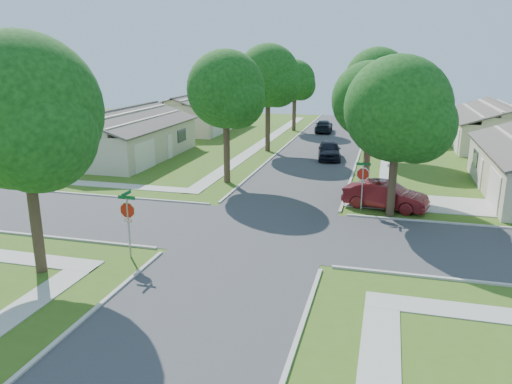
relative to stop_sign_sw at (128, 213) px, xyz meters
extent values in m
plane|color=#3B5B18|center=(4.70, 4.70, -2.03)|extent=(100.00, 100.00, 0.00)
cube|color=#333335|center=(4.70, 4.70, -2.03)|extent=(7.00, 100.00, 0.02)
cube|color=#9E9B91|center=(10.80, 30.70, -2.01)|extent=(1.20, 40.00, 0.04)
cube|color=#9E9B91|center=(-1.40, 30.70, -2.01)|extent=(1.20, 40.00, 0.04)
cube|color=#9E9B91|center=(12.60, 11.80, -2.01)|extent=(8.80, 3.60, 0.05)
cube|color=gray|center=(0.00, 0.00, -0.68)|extent=(0.06, 0.06, 2.70)
cylinder|color=white|center=(0.00, 0.00, 0.12)|extent=(1.05, 0.02, 1.05)
cylinder|color=#B4180C|center=(0.00, 0.00, 0.12)|extent=(0.90, 0.03, 0.90)
cube|color=#B4180C|center=(0.00, 0.00, -0.35)|extent=(0.34, 0.03, 0.12)
cube|color=white|center=(0.00, 0.00, -0.35)|extent=(0.30, 0.03, 0.08)
cube|color=#0C5426|center=(0.00, 0.00, 0.69)|extent=(0.80, 0.02, 0.16)
cube|color=#0C5426|center=(0.00, 0.00, 0.87)|extent=(0.02, 0.80, 0.16)
cube|color=gray|center=(9.40, 9.40, -0.68)|extent=(0.06, 0.06, 2.70)
cylinder|color=white|center=(9.40, 9.40, 0.12)|extent=(1.05, 0.02, 1.05)
cylinder|color=#B4180C|center=(9.40, 9.40, 0.12)|extent=(0.90, 0.03, 0.90)
cube|color=#B4180C|center=(9.40, 9.40, -0.35)|extent=(0.34, 0.03, 0.12)
cube|color=white|center=(9.40, 9.40, -0.35)|extent=(0.30, 0.03, 0.08)
cube|color=#0C5426|center=(9.40, 9.40, 0.69)|extent=(0.80, 0.02, 0.16)
cube|color=#0C5426|center=(9.40, 9.40, 0.87)|extent=(0.02, 0.80, 0.16)
cylinder|color=#38281C|center=(9.40, 13.70, -0.05)|extent=(0.44, 0.44, 3.95)
sphere|color=#0E380E|center=(9.40, 13.70, 3.85)|extent=(4.80, 4.80, 4.80)
sphere|color=#0E380E|center=(10.24, 13.22, 3.25)|extent=(3.46, 3.46, 3.46)
sphere|color=#0E380E|center=(8.68, 14.30, 3.37)|extent=(3.26, 3.26, 3.26)
cylinder|color=#38281C|center=(9.40, 25.70, 0.12)|extent=(0.44, 0.44, 4.30)
sphere|color=#0E380E|center=(9.40, 25.70, 4.48)|extent=(5.40, 5.40, 5.40)
sphere|color=#0E380E|center=(10.35, 25.16, 3.81)|extent=(3.89, 3.89, 3.89)
sphere|color=#0E380E|center=(8.59, 26.38, 3.94)|extent=(3.67, 3.67, 3.67)
cylinder|color=#38281C|center=(9.40, 38.70, 0.07)|extent=(0.44, 0.44, 4.20)
sphere|color=#0E380E|center=(9.40, 38.70, 4.19)|extent=(5.00, 5.00, 5.00)
sphere|color=#0E380E|center=(10.28, 38.20, 3.57)|extent=(3.60, 3.60, 3.60)
sphere|color=#0E380E|center=(8.65, 39.33, 3.69)|extent=(3.40, 3.40, 3.40)
cylinder|color=#38281C|center=(0.00, 13.70, 0.09)|extent=(0.44, 0.44, 4.25)
sphere|color=#0E380E|center=(0.00, 13.70, 4.34)|extent=(5.20, 5.20, 5.20)
sphere|color=#0E380E|center=(0.91, 13.18, 3.69)|extent=(3.74, 3.74, 3.74)
sphere|color=#0E380E|center=(-0.78, 14.35, 3.82)|extent=(3.54, 3.54, 3.54)
cylinder|color=#38281C|center=(0.00, 25.70, 0.19)|extent=(0.44, 0.44, 4.44)
sphere|color=#0E380E|center=(0.00, 25.70, 4.73)|extent=(5.60, 5.60, 5.60)
sphere|color=#0E380E|center=(0.98, 25.14, 4.03)|extent=(4.03, 4.03, 4.03)
sphere|color=#0E380E|center=(-0.84, 26.40, 4.17)|extent=(3.81, 3.81, 3.81)
cylinder|color=#38281C|center=(0.00, 38.70, -0.08)|extent=(0.44, 0.44, 3.90)
sphere|color=#0E380E|center=(0.00, 38.70, 3.70)|extent=(4.60, 4.60, 4.60)
sphere|color=#0E380E|center=(0.80, 38.24, 3.13)|extent=(3.31, 3.31, 3.31)
sphere|color=#0E380E|center=(-0.69, 39.28, 3.24)|extent=(3.13, 3.13, 3.13)
cylinder|color=#38281C|center=(-2.80, -2.30, -0.01)|extent=(0.44, 0.44, 4.04)
sphere|color=#0E380E|center=(-2.80, -2.30, 4.52)|extent=(6.00, 6.00, 6.00)
sphere|color=#0E380E|center=(-1.75, -2.90, 3.77)|extent=(4.32, 4.32, 4.32)
sphere|color=#0E380E|center=(-3.70, -1.55, 3.92)|extent=(4.08, 4.08, 4.08)
cylinder|color=#38281C|center=(11.00, 8.90, -0.26)|extent=(0.44, 0.44, 3.54)
sphere|color=#0E380E|center=(11.00, 8.90, 3.83)|extent=(5.60, 5.60, 5.60)
sphere|color=#0E380E|center=(11.98, 8.34, 3.13)|extent=(4.03, 4.03, 4.03)
sphere|color=#0E380E|center=(10.16, 9.60, 3.27)|extent=(3.81, 3.81, 3.81)
cube|color=silver|center=(16.67, 11.80, -0.93)|extent=(0.06, 3.20, 2.20)
cube|color=silver|center=(16.67, 16.35, -1.03)|extent=(0.06, 0.90, 2.00)
cube|color=#1E2633|center=(16.67, 18.95, -0.48)|extent=(0.06, 1.80, 1.10)
cube|color=#B8AC91|center=(20.70, 33.70, -0.63)|extent=(8.00, 13.00, 2.80)
cube|color=#48423E|center=(18.70, 33.70, 1.42)|extent=(4.42, 13.60, 1.56)
cube|color=silver|center=(16.67, 29.80, -0.93)|extent=(0.06, 3.20, 2.20)
cube|color=silver|center=(16.67, 34.35, -1.03)|extent=(0.06, 0.90, 2.00)
cube|color=#1E2633|center=(16.67, 36.95, -0.48)|extent=(0.06, 1.80, 1.10)
cube|color=#B8AC91|center=(-11.30, 19.70, -0.63)|extent=(8.00, 13.00, 2.80)
cube|color=#48423E|center=(-9.30, 19.70, 1.42)|extent=(4.42, 13.60, 1.56)
cube|color=#48423E|center=(-13.30, 19.70, 1.42)|extent=(4.42, 13.60, 1.56)
cube|color=silver|center=(-7.27, 15.80, -0.93)|extent=(0.06, 3.20, 2.20)
cube|color=silver|center=(-7.27, 20.35, -1.03)|extent=(0.06, 0.90, 2.00)
cube|color=#1E2633|center=(-7.27, 22.95, -0.48)|extent=(0.06, 1.80, 1.10)
cube|color=#B8AC91|center=(-11.30, 36.70, -0.63)|extent=(8.00, 13.00, 2.80)
cube|color=#48423E|center=(-9.30, 36.70, 1.42)|extent=(4.42, 13.60, 1.56)
cube|color=#48423E|center=(-13.30, 36.70, 1.42)|extent=(4.42, 13.60, 1.56)
cube|color=silver|center=(-7.27, 32.80, -0.93)|extent=(0.06, 3.20, 2.20)
cube|color=silver|center=(-7.27, 37.35, -1.03)|extent=(0.06, 0.90, 2.00)
cube|color=#1E2633|center=(-7.27, 39.95, -0.48)|extent=(0.06, 1.80, 1.10)
imported|color=maroon|center=(10.70, 10.20, -1.25)|extent=(5.00, 2.75, 1.56)
imported|color=black|center=(5.90, 23.52, -1.25)|extent=(2.45, 4.80, 1.57)
imported|color=black|center=(3.50, 38.40, -1.35)|extent=(2.26, 4.82, 1.36)
camera|label=1|loc=(10.56, -18.29, 6.60)|focal=35.00mm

